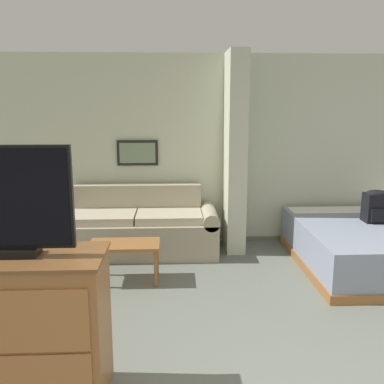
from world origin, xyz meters
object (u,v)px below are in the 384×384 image
(tv_dresser, at_px, (26,329))
(tv, at_px, (15,202))
(coffee_table, at_px, (125,248))
(couch, at_px, (137,228))
(bed, at_px, (376,245))
(backpack, at_px, (376,205))
(table_lamp, at_px, (39,193))

(tv_dresser, relative_size, tv, 1.50)
(tv_dresser, bearing_deg, coffee_table, 77.67)
(coffee_table, bearing_deg, couch, 86.49)
(couch, xyz_separation_m, bed, (2.94, -0.62, -0.06))
(couch, relative_size, tv, 3.02)
(coffee_table, xyz_separation_m, backpack, (3.02, 0.45, 0.34))
(tv, bearing_deg, backpack, 34.71)
(table_lamp, distance_m, tv, 2.94)
(coffee_table, xyz_separation_m, bed, (3.00, 0.32, -0.12))
(couch, xyz_separation_m, tv, (-0.48, -2.88, 1.02))
(couch, distance_m, tv_dresser, 2.92)
(table_lamp, height_order, tv, tv)
(coffee_table, xyz_separation_m, tv_dresser, (-0.42, -1.93, 0.12))
(tv, xyz_separation_m, bed, (3.42, 2.25, -1.09))
(couch, bearing_deg, coffee_table, -93.51)
(couch, bearing_deg, tv_dresser, -99.48)
(tv, distance_m, backpack, 4.23)
(tv_dresser, distance_m, tv, 0.85)
(backpack, bearing_deg, tv_dresser, -145.28)
(tv, relative_size, bed, 0.35)
(couch, distance_m, bed, 3.01)
(couch, xyz_separation_m, backpack, (2.96, -0.50, 0.40))
(couch, xyz_separation_m, table_lamp, (-1.22, -0.08, 0.50))
(table_lamp, height_order, bed, table_lamp)
(bed, bearing_deg, tv_dresser, -146.61)
(couch, height_order, backpack, backpack)
(tv, xyz_separation_m, backpack, (3.44, 2.38, -0.63))
(couch, height_order, coffee_table, couch)
(table_lamp, distance_m, backpack, 4.20)
(couch, bearing_deg, bed, -11.98)
(tv_dresser, xyz_separation_m, backpack, (3.44, 2.38, 0.22))
(backpack, bearing_deg, bed, -97.63)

